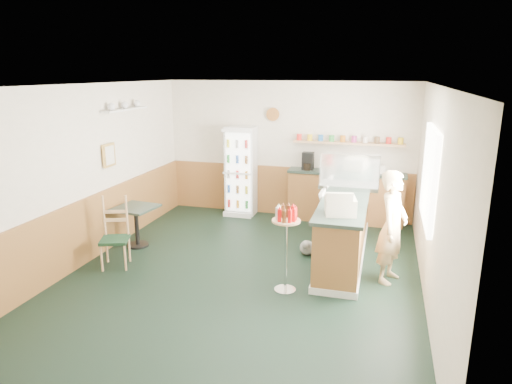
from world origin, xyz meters
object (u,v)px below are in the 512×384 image
(drinks_fridge, at_px, (241,171))
(cafe_table, at_px, (136,218))
(condiment_stand, at_px, (286,234))
(shopkeeper, at_px, (392,227))
(cash_register, at_px, (340,205))
(display_case, at_px, (350,172))
(cafe_chair, at_px, (117,230))

(drinks_fridge, distance_m, cafe_table, 2.52)
(drinks_fridge, height_order, condiment_stand, drinks_fridge)
(shopkeeper, distance_m, condiment_stand, 1.52)
(drinks_fridge, bearing_deg, cash_register, -49.74)
(shopkeeper, relative_size, condiment_stand, 1.36)
(drinks_fridge, distance_m, condiment_stand, 3.52)
(drinks_fridge, height_order, display_case, drinks_fridge)
(drinks_fridge, bearing_deg, cafe_chair, -109.01)
(shopkeeper, height_order, cafe_chair, shopkeeper)
(cafe_table, bearing_deg, display_case, 16.74)
(shopkeeper, bearing_deg, cash_register, 128.78)
(drinks_fridge, relative_size, cafe_table, 2.57)
(cash_register, bearing_deg, display_case, 78.99)
(drinks_fridge, relative_size, cafe_chair, 1.69)
(cafe_table, relative_size, cafe_chair, 0.66)
(drinks_fridge, xyz_separation_m, cash_register, (2.26, -2.67, 0.22))
(display_case, bearing_deg, shopkeeper, -60.22)
(cafe_table, bearing_deg, drinks_fridge, 62.79)
(drinks_fridge, bearing_deg, shopkeeper, -39.15)
(condiment_stand, xyz_separation_m, cafe_table, (-2.76, 0.91, -0.32))
(cash_register, relative_size, cafe_table, 0.60)
(condiment_stand, relative_size, cafe_table, 1.67)
(condiment_stand, bearing_deg, cash_register, 35.18)
(drinks_fridge, height_order, cash_register, drinks_fridge)
(display_case, distance_m, cafe_chair, 3.80)
(drinks_fridge, distance_m, cafe_chair, 3.15)
(display_case, relative_size, shopkeeper, 0.60)
(drinks_fridge, bearing_deg, display_case, -27.72)
(cash_register, bearing_deg, shopkeeper, 9.37)
(condiment_stand, distance_m, cafe_chair, 2.66)
(cafe_chair, bearing_deg, cafe_table, 78.17)
(condiment_stand, height_order, cafe_chair, condiment_stand)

